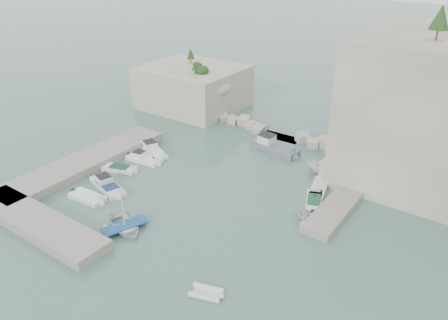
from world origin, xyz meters
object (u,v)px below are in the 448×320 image
Objects in this scene: motorboat_c at (120,171)px; tender_east_b at (314,204)px; motorboat_e at (88,199)px; tender_east_d at (325,174)px; motorboat_a at (153,152)px; rowboat at (125,229)px; tender_east_a at (306,220)px; inflatable_dinghy at (206,294)px; tender_east_c at (319,190)px; work_boat at (274,151)px; motorboat_d at (108,188)px; motorboat_b at (144,161)px.

motorboat_c and tender_east_b have the same top height.
tender_east_d reaches higher than motorboat_e.
motorboat_a is 17.95m from rowboat.
tender_east_a is at bearing -30.16° from rowboat.
rowboat is 20.50m from tender_east_b.
tender_east_a is at bearing 64.54° from inflatable_dinghy.
rowboat is at bearing -30.36° from motorboat_a.
tender_east_a is 0.57× the size of tender_east_c.
rowboat is 25.03m from work_boat.
tender_east_a is at bearing 168.65° from tender_east_b.
motorboat_c is 4.44m from motorboat_d.
motorboat_c is at bearing 69.09° from rowboat.
tender_east_d is at bearing 59.50° from motorboat_d.
motorboat_d reaches higher than motorboat_c.
motorboat_d is at bearing 109.72° from tender_east_c.
motorboat_c is (0.33, -6.32, 0.00)m from motorboat_a.
motorboat_e is (2.22, -6.85, 0.00)m from motorboat_c.
rowboat is at bearing 132.40° from tender_east_a.
work_boat is (12.50, 12.81, 0.00)m from motorboat_b.
tender_east_c is at bearing -8.07° from tender_east_b.
motorboat_b is 23.04m from tender_east_b.
motorboat_c is at bearing 99.45° from tender_east_c.
tender_east_d is at bearing 20.89° from motorboat_b.
motorboat_b reaches higher than inflatable_dinghy.
tender_east_b reaches higher than inflatable_dinghy.
tender_east_b is 7.41m from tender_east_d.
motorboat_d reaches higher than tender_east_b.
motorboat_a reaches higher than tender_east_b.
motorboat_a is at bearing 124.70° from inflatable_dinghy.
motorboat_d is at bearing 118.70° from tender_east_d.
motorboat_a is 1.45× the size of motorboat_e.
rowboat is at bearing -15.82° from motorboat_e.
motorboat_c is at bearing 103.57° from motorboat_e.
tender_east_a reaches higher than motorboat_c.
motorboat_e is at bearing 115.07° from tender_east_c.
motorboat_e and tender_east_b have the same top height.
rowboat is 12.47m from inflatable_dinghy.
inflatable_dinghy is 28.75m from work_boat.
motorboat_c is 0.96× the size of tender_east_b.
motorboat_a is at bearing 95.62° from tender_east_d.
motorboat_b reaches higher than rowboat.
inflatable_dinghy is at bearing 163.97° from tender_east_c.
motorboat_c is 0.71× the size of motorboat_d.
motorboat_d is 1.31× the size of rowboat.
work_boat is (-10.29, 9.41, 0.00)m from tender_east_b.
tender_east_b is (23.77, 0.69, 0.00)m from motorboat_a.
inflatable_dinghy is at bearing -44.40° from motorboat_c.
tender_east_b is at bearing 67.99° from inflatable_dinghy.
motorboat_d is 24.83m from tender_east_c.
motorboat_c is at bearing 135.97° from inflatable_dinghy.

